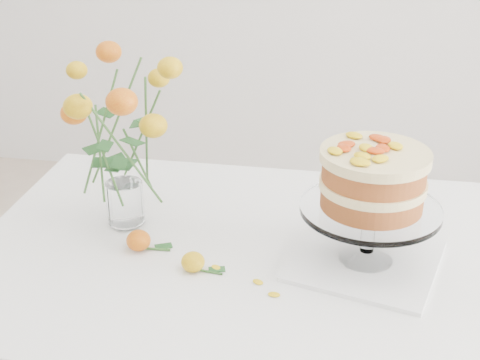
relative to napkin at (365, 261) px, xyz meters
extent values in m
cube|color=tan|center=(-0.21, 0.02, -0.03)|extent=(1.40, 0.90, 0.04)
cylinder|color=tan|center=(-0.83, 0.39, -0.41)|extent=(0.06, 0.06, 0.71)
cube|color=white|center=(-0.21, 0.02, -0.01)|extent=(1.42, 0.92, 0.01)
cube|color=white|center=(-0.21, 0.48, -0.11)|extent=(1.42, 0.01, 0.20)
cube|color=white|center=(0.00, 0.00, 0.00)|extent=(0.38, 0.38, 0.01)
cylinder|color=white|center=(0.00, 0.00, 0.08)|extent=(0.03, 0.03, 0.10)
cylinder|color=white|center=(0.00, 0.00, 0.13)|extent=(0.31, 0.31, 0.01)
cylinder|color=#A45425|center=(0.00, 0.00, 0.16)|extent=(0.24, 0.24, 0.04)
cylinder|color=beige|center=(0.00, 0.00, 0.19)|extent=(0.25, 0.25, 0.02)
cylinder|color=#A45425|center=(0.00, 0.00, 0.22)|extent=(0.24, 0.24, 0.04)
cylinder|color=beige|center=(0.00, 0.00, 0.26)|extent=(0.25, 0.25, 0.02)
cylinder|color=white|center=(-0.59, 0.08, 0.00)|extent=(0.07, 0.07, 0.01)
cylinder|color=white|center=(-0.59, 0.08, 0.06)|extent=(0.09, 0.09, 0.10)
ellipsoid|color=gold|center=(-0.38, -0.10, 0.02)|extent=(0.05, 0.05, 0.04)
cylinder|color=#346227|center=(-0.34, -0.10, 0.00)|extent=(0.06, 0.01, 0.01)
ellipsoid|color=#C13D09|center=(-0.52, -0.03, 0.02)|extent=(0.06, 0.06, 0.05)
cylinder|color=#346227|center=(-0.48, -0.03, 0.00)|extent=(0.07, 0.01, 0.01)
ellipsoid|color=yellow|center=(-0.33, -0.08, 0.00)|extent=(0.03, 0.02, 0.00)
ellipsoid|color=yellow|center=(-0.23, -0.12, 0.00)|extent=(0.03, 0.02, 0.00)
ellipsoid|color=yellow|center=(-0.19, -0.16, 0.00)|extent=(0.03, 0.02, 0.00)
camera|label=1|loc=(-0.06, -1.31, 0.81)|focal=50.00mm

